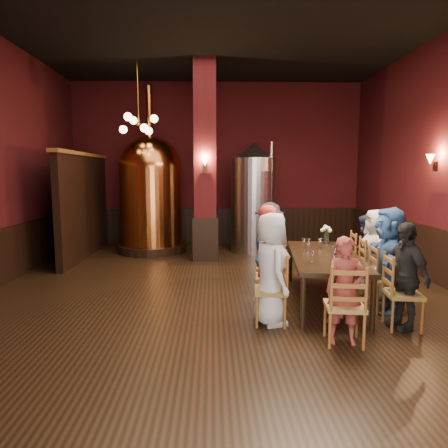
{
  "coord_description": "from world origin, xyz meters",
  "views": [
    {
      "loc": [
        -0.14,
        -6.37,
        2.01
      ],
      "look_at": [
        0.05,
        0.2,
        1.16
      ],
      "focal_mm": 32.0,
      "sensor_mm": 36.0,
      "label": 1
    }
  ],
  "objects_px": {
    "person_1": "(270,257)",
    "copper_kettle": "(151,193)",
    "person_2": "(269,257)",
    "steel_vessel": "(254,198)",
    "dining_table": "(325,258)",
    "rose_vase": "(327,231)",
    "person_0": "(271,269)"
  },
  "relations": [
    {
      "from": "person_1",
      "to": "copper_kettle",
      "type": "height_order",
      "value": "copper_kettle"
    },
    {
      "from": "copper_kettle",
      "to": "rose_vase",
      "type": "height_order",
      "value": "copper_kettle"
    },
    {
      "from": "dining_table",
      "to": "steel_vessel",
      "type": "xyz_separation_m",
      "value": [
        -0.69,
        4.07,
        0.69
      ]
    },
    {
      "from": "dining_table",
      "to": "person_0",
      "type": "distance_m",
      "value": 1.31
    },
    {
      "from": "person_0",
      "to": "rose_vase",
      "type": "bearing_deg",
      "value": -44.57
    },
    {
      "from": "person_0",
      "to": "copper_kettle",
      "type": "relative_size",
      "value": 0.36
    },
    {
      "from": "person_2",
      "to": "rose_vase",
      "type": "xyz_separation_m",
      "value": [
        1.11,
        0.54,
        0.34
      ]
    },
    {
      "from": "dining_table",
      "to": "rose_vase",
      "type": "distance_m",
      "value": 1.05
    },
    {
      "from": "dining_table",
      "to": "copper_kettle",
      "type": "bearing_deg",
      "value": 135.46
    },
    {
      "from": "person_1",
      "to": "copper_kettle",
      "type": "distance_m",
      "value": 5.06
    },
    {
      "from": "person_1",
      "to": "steel_vessel",
      "type": "xyz_separation_m",
      "value": [
        0.2,
        4.29,
        0.61
      ]
    },
    {
      "from": "copper_kettle",
      "to": "dining_table",
      "type": "bearing_deg",
      "value": -51.65
    },
    {
      "from": "person_0",
      "to": "person_2",
      "type": "distance_m",
      "value": 1.34
    },
    {
      "from": "copper_kettle",
      "to": "steel_vessel",
      "type": "height_order",
      "value": "copper_kettle"
    },
    {
      "from": "dining_table",
      "to": "copper_kettle",
      "type": "xyz_separation_m",
      "value": [
        -3.29,
        4.16,
        0.82
      ]
    },
    {
      "from": "dining_table",
      "to": "person_1",
      "type": "relative_size",
      "value": 1.63
    },
    {
      "from": "person_2",
      "to": "steel_vessel",
      "type": "bearing_deg",
      "value": -0.94
    },
    {
      "from": "person_1",
      "to": "person_2",
      "type": "height_order",
      "value": "person_1"
    },
    {
      "from": "person_0",
      "to": "copper_kettle",
      "type": "bearing_deg",
      "value": 14.53
    },
    {
      "from": "person_0",
      "to": "rose_vase",
      "type": "relative_size",
      "value": 4.48
    },
    {
      "from": "person_2",
      "to": "person_1",
      "type": "bearing_deg",
      "value": 173.75
    },
    {
      "from": "steel_vessel",
      "to": "rose_vase",
      "type": "relative_size",
      "value": 8.27
    },
    {
      "from": "dining_table",
      "to": "rose_vase",
      "type": "bearing_deg",
      "value": 79.79
    },
    {
      "from": "person_2",
      "to": "copper_kettle",
      "type": "bearing_deg",
      "value": 34.6
    },
    {
      "from": "rose_vase",
      "to": "person_1",
      "type": "bearing_deg",
      "value": -134.87
    },
    {
      "from": "person_0",
      "to": "person_1",
      "type": "distance_m",
      "value": 0.67
    },
    {
      "from": "person_0",
      "to": "copper_kettle",
      "type": "distance_m",
      "value": 5.61
    },
    {
      "from": "person_2",
      "to": "steel_vessel",
      "type": "distance_m",
      "value": 3.72
    },
    {
      "from": "copper_kettle",
      "to": "steel_vessel",
      "type": "relative_size",
      "value": 1.5
    },
    {
      "from": "dining_table",
      "to": "person_0",
      "type": "relative_size",
      "value": 1.68
    },
    {
      "from": "steel_vessel",
      "to": "person_0",
      "type": "bearing_deg",
      "value": -93.23
    },
    {
      "from": "dining_table",
      "to": "person_2",
      "type": "bearing_deg",
      "value": 158.78
    }
  ]
}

